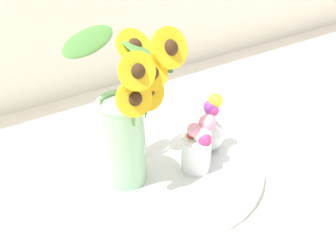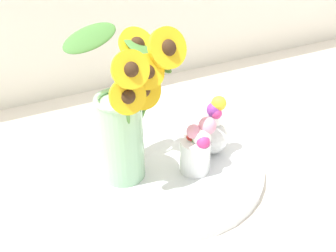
{
  "view_description": "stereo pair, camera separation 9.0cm",
  "coord_description": "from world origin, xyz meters",
  "px_view_note": "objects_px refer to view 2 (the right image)",
  "views": [
    {
      "loc": [
        -0.44,
        -0.59,
        0.63
      ],
      "look_at": [
        -0.03,
        0.04,
        0.13
      ],
      "focal_mm": 42.0,
      "sensor_mm": 36.0,
      "label": 1
    },
    {
      "loc": [
        -0.36,
        -0.64,
        0.63
      ],
      "look_at": [
        -0.03,
        0.04,
        0.13
      ],
      "focal_mm": 42.0,
      "sensor_mm": 36.0,
      "label": 2
    }
  ],
  "objects_px": {
    "mason_jar_sunflowers": "(126,119)",
    "vase_small_center": "(197,147)",
    "serving_tray": "(168,167)",
    "vase_bulb_right": "(212,132)"
  },
  "relations": [
    {
      "from": "serving_tray",
      "to": "vase_small_center",
      "type": "height_order",
      "value": "vase_small_center"
    },
    {
      "from": "serving_tray",
      "to": "vase_bulb_right",
      "type": "relative_size",
      "value": 2.96
    },
    {
      "from": "vase_small_center",
      "to": "mason_jar_sunflowers",
      "type": "bearing_deg",
      "value": 159.82
    },
    {
      "from": "mason_jar_sunflowers",
      "to": "vase_small_center",
      "type": "bearing_deg",
      "value": -20.18
    },
    {
      "from": "serving_tray",
      "to": "mason_jar_sunflowers",
      "type": "xyz_separation_m",
      "value": [
        -0.1,
        0.01,
        0.16
      ]
    },
    {
      "from": "serving_tray",
      "to": "mason_jar_sunflowers",
      "type": "distance_m",
      "value": 0.19
    },
    {
      "from": "vase_small_center",
      "to": "vase_bulb_right",
      "type": "bearing_deg",
      "value": 33.99
    },
    {
      "from": "serving_tray",
      "to": "vase_bulb_right",
      "type": "bearing_deg",
      "value": -1.05
    },
    {
      "from": "serving_tray",
      "to": "vase_small_center",
      "type": "distance_m",
      "value": 0.1
    },
    {
      "from": "serving_tray",
      "to": "vase_small_center",
      "type": "relative_size",
      "value": 3.36
    }
  ]
}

